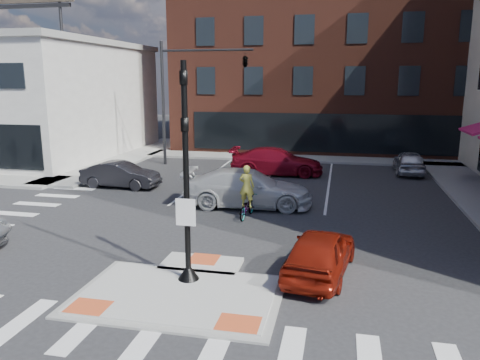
% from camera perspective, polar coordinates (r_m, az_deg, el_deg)
% --- Properties ---
extents(ground, '(120.00, 120.00, 0.00)m').
position_cam_1_polar(ground, '(13.24, -6.82, -13.02)').
color(ground, '#28282B').
rests_on(ground, ground).
extents(refuge_island, '(5.40, 4.65, 0.13)m').
position_cam_1_polar(refuge_island, '(13.00, -7.20, -13.29)').
color(refuge_island, gray).
rests_on(refuge_island, ground).
extents(sidewalk_nw, '(23.50, 20.50, 0.15)m').
position_cam_1_polar(sidewalk_nw, '(34.19, -25.44, 1.68)').
color(sidewalk_nw, gray).
rests_on(sidewalk_nw, ground).
extents(sidewalk_n, '(26.00, 3.00, 0.15)m').
position_cam_1_polar(sidewalk_n, '(33.77, 10.34, 2.55)').
color(sidewalk_n, gray).
rests_on(sidewalk_n, ground).
extents(building_n, '(24.40, 18.40, 15.50)m').
position_cam_1_polar(building_n, '(43.35, 11.24, 14.86)').
color(building_n, '#53251A').
rests_on(building_n, ground).
extents(building_far_left, '(10.00, 12.00, 10.00)m').
position_cam_1_polar(building_far_left, '(63.81, 5.11, 11.60)').
color(building_far_left, slate).
rests_on(building_far_left, ground).
extents(building_far_right, '(12.00, 12.00, 12.00)m').
position_cam_1_polar(building_far_right, '(65.49, 16.97, 12.02)').
color(building_far_right, brown).
rests_on(building_far_right, ground).
extents(signal_pole, '(0.60, 0.60, 5.98)m').
position_cam_1_polar(signal_pole, '(12.79, -6.51, -2.69)').
color(signal_pole, black).
rests_on(signal_pole, refuge_island).
extents(mast_arm_signal, '(6.10, 2.24, 8.00)m').
position_cam_1_polar(mast_arm_signal, '(30.24, -2.18, 13.30)').
color(mast_arm_signal, black).
rests_on(mast_arm_signal, ground).
extents(red_sedan, '(2.24, 4.28, 1.39)m').
position_cam_1_polar(red_sedan, '(13.98, 9.76, -8.65)').
color(red_sedan, maroon).
rests_on(red_sedan, ground).
extents(white_pickup, '(5.91, 2.77, 1.67)m').
position_cam_1_polar(white_pickup, '(20.98, 0.93, -0.99)').
color(white_pickup, silver).
rests_on(white_pickup, ground).
extents(bg_car_dark, '(4.18, 1.60, 1.36)m').
position_cam_1_polar(bg_car_dark, '(25.48, -14.35, 0.63)').
color(bg_car_dark, black).
rests_on(bg_car_dark, ground).
extents(bg_car_silver, '(1.75, 4.13, 1.39)m').
position_cam_1_polar(bg_car_silver, '(30.13, 19.92, 2.06)').
color(bg_car_silver, silver).
rests_on(bg_car_silver, ground).
extents(bg_car_red, '(5.58, 2.44, 1.60)m').
position_cam_1_polar(bg_car_red, '(28.11, 4.48, 2.28)').
color(bg_car_red, maroon).
rests_on(bg_car_red, ground).
extents(cyclist, '(0.79, 1.80, 2.21)m').
position_cam_1_polar(cyclist, '(19.29, 0.82, -2.45)').
color(cyclist, '#3F3F44').
rests_on(cyclist, ground).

